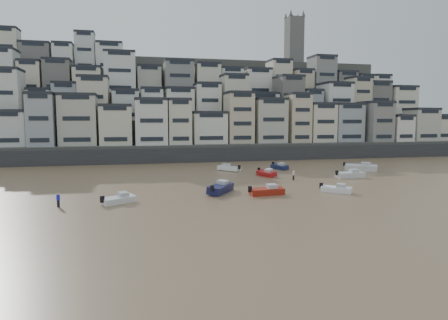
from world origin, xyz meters
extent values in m
plane|color=#886749|center=(0.00, 0.00, 0.00)|extent=(400.00, 400.00, 0.00)
cube|color=#38383A|center=(10.00, 65.00, 1.75)|extent=(140.00, 3.00, 3.50)
cube|color=#4C4C47|center=(15.00, 72.00, 2.00)|extent=(140.00, 14.00, 4.00)
cube|color=#4C4C47|center=(15.00, 84.00, 5.00)|extent=(140.00, 14.00, 10.00)
cube|color=#4C4C47|center=(15.00, 96.00, 9.00)|extent=(140.00, 14.00, 18.00)
cube|color=#4C4C47|center=(15.00, 108.00, 13.00)|extent=(140.00, 16.00, 26.00)
cube|color=#4C4C47|center=(15.00, 122.00, 16.00)|extent=(140.00, 18.00, 32.00)
cube|color=#66635E|center=(55.00, 120.00, 41.00)|extent=(6.00, 6.00, 18.00)
camera|label=1|loc=(-8.62, -30.62, 10.41)|focal=32.00mm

